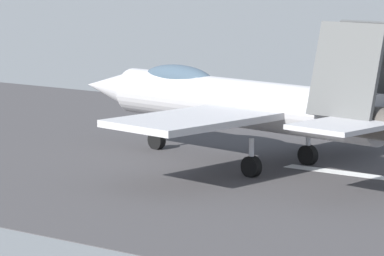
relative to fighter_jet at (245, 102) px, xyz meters
The scene contains 1 object.
fighter_jet is the anchor object (origin of this frame).
Camera 1 is at (-17.10, 35.04, 7.81)m, focal length 104.48 mm.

